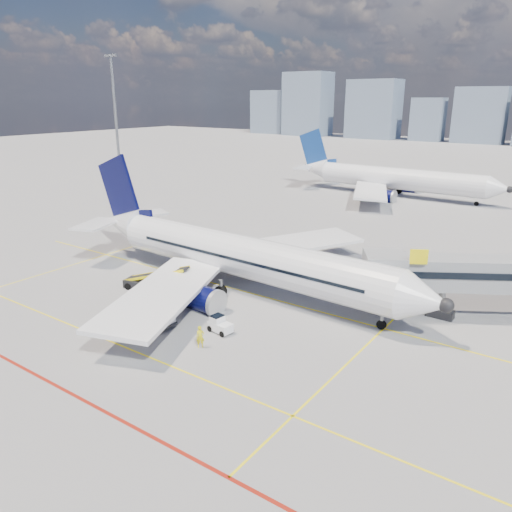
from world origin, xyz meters
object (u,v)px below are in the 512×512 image
(baggage_tug, at_px, (219,324))
(ramp_worker, at_px, (200,337))
(cargo_dolly, at_px, (152,311))
(belt_loader, at_px, (150,283))
(main_aircraft, at_px, (233,254))
(second_aircraft, at_px, (391,178))

(baggage_tug, height_order, ramp_worker, ramp_worker)
(baggage_tug, distance_m, cargo_dolly, 5.69)
(belt_loader, relative_size, ramp_worker, 4.10)
(main_aircraft, bearing_deg, ramp_worker, -60.44)
(ramp_worker, bearing_deg, belt_loader, 107.42)
(baggage_tug, bearing_deg, second_aircraft, 106.14)
(baggage_tug, xyz_separation_m, belt_loader, (-11.14, 3.16, 0.08))
(ramp_worker, bearing_deg, baggage_tug, 54.00)
(main_aircraft, height_order, ramp_worker, main_aircraft)
(second_aircraft, xyz_separation_m, cargo_dolly, (4.81, -64.85, -2.04))
(main_aircraft, height_order, belt_loader, main_aircraft)
(belt_loader, bearing_deg, baggage_tug, -29.52)
(main_aircraft, height_order, baggage_tug, main_aircraft)
(main_aircraft, distance_m, belt_loader, 8.36)
(main_aircraft, xyz_separation_m, cargo_dolly, (0.01, -10.69, -2.04))
(main_aircraft, bearing_deg, baggage_tug, -55.63)
(cargo_dolly, relative_size, ramp_worker, 2.36)
(cargo_dolly, xyz_separation_m, ramp_worker, (5.71, -0.64, -0.34))
(cargo_dolly, distance_m, ramp_worker, 5.75)
(second_aircraft, bearing_deg, ramp_worker, -79.09)
(second_aircraft, relative_size, cargo_dolly, 10.36)
(second_aircraft, xyz_separation_m, ramp_worker, (10.52, -65.49, -2.38))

